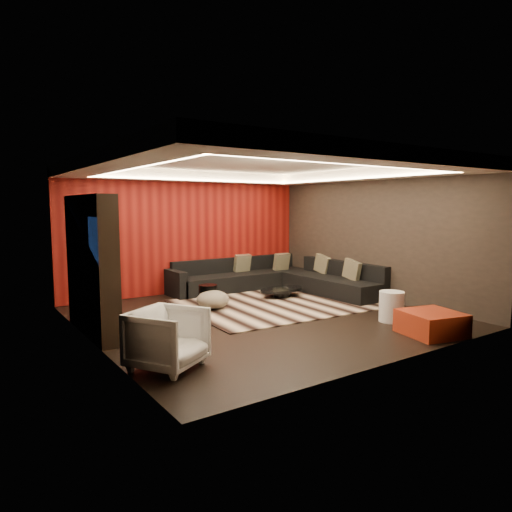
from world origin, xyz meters
TOP-DOWN VIEW (x-y plane):
  - floor at (0.00, 0.00)m, footprint 6.00×6.00m
  - ceiling at (0.00, 0.00)m, footprint 6.00×6.00m
  - wall_back at (0.00, 3.01)m, footprint 6.00×0.02m
  - wall_left at (-3.01, 0.00)m, footprint 0.02×6.00m
  - wall_right at (3.01, 0.00)m, footprint 0.02×6.00m
  - red_feature_wall at (0.00, 2.97)m, footprint 5.98×0.05m
  - soffit_back at (0.00, 2.70)m, footprint 6.00×0.60m
  - soffit_front at (0.00, -2.70)m, footprint 6.00×0.60m
  - soffit_left at (-2.70, 0.00)m, footprint 0.60×4.80m
  - soffit_right at (2.70, 0.00)m, footprint 0.60×4.80m
  - cove_back at (0.00, 2.36)m, footprint 4.80×0.08m
  - cove_front at (0.00, -2.36)m, footprint 4.80×0.08m
  - cove_left at (-2.36, 0.00)m, footprint 0.08×4.80m
  - cove_right at (2.36, 0.00)m, footprint 0.08×4.80m
  - tv_surround at (-2.85, 0.60)m, footprint 0.30×2.00m
  - tv_screen at (-2.69, 0.60)m, footprint 0.04×1.30m
  - tv_shelf at (-2.69, 0.60)m, footprint 0.04×1.60m
  - rug at (0.98, 0.69)m, footprint 4.15×3.20m
  - coffee_table at (1.39, 1.19)m, footprint 1.18×1.18m
  - drum_stool at (-0.44, 1.23)m, footprint 0.44×0.44m
  - striped_pouf at (-0.45, 1.01)m, footprint 0.65×0.65m
  - white_side_table at (1.69, -1.59)m, footprint 0.55×0.55m
  - orange_ottoman at (1.54, -2.50)m, footprint 1.00×1.00m
  - armchair at (-2.50, -1.54)m, footprint 1.13×1.13m
  - sectional_sofa at (1.73, 1.86)m, footprint 3.65×3.50m
  - throw_pillows at (2.28, 1.70)m, footprint 1.76×2.73m

SIDE VIEW (x-z plane):
  - floor at x=0.00m, z-range -0.02..0.00m
  - rug at x=0.98m, z-range 0.00..0.02m
  - coffee_table at x=1.39m, z-range 0.02..0.20m
  - orange_ottoman at x=1.54m, z-range 0.00..0.37m
  - striped_pouf at x=-0.45m, z-range 0.02..0.37m
  - drum_stool at x=-0.44m, z-range 0.02..0.46m
  - sectional_sofa at x=1.73m, z-range -0.11..0.64m
  - white_side_table at x=1.69m, z-range 0.00..0.54m
  - armchair at x=-2.50m, z-range 0.00..0.76m
  - throw_pillows at x=2.28m, z-range 0.37..0.87m
  - tv_shelf at x=-2.69m, z-range 0.68..0.72m
  - tv_surround at x=-2.85m, z-range 0.00..2.20m
  - wall_back at x=0.00m, z-range 0.00..2.80m
  - wall_left at x=-3.01m, z-range 0.00..2.80m
  - wall_right at x=3.01m, z-range 0.00..2.80m
  - red_feature_wall at x=0.00m, z-range 0.01..2.79m
  - tv_screen at x=-2.69m, z-range 1.05..1.85m
  - cove_back at x=0.00m, z-range 2.58..2.62m
  - cove_front at x=0.00m, z-range 2.58..2.62m
  - cove_left at x=-2.36m, z-range 2.58..2.62m
  - cove_right at x=2.36m, z-range 2.58..2.62m
  - soffit_back at x=0.00m, z-range 2.58..2.80m
  - soffit_front at x=0.00m, z-range 2.58..2.80m
  - soffit_left at x=-2.70m, z-range 2.58..2.80m
  - soffit_right at x=2.70m, z-range 2.58..2.80m
  - ceiling at x=0.00m, z-range 2.80..2.82m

